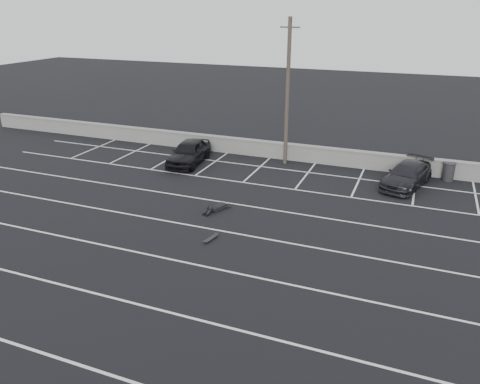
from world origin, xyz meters
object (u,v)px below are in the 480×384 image
at_px(car_right, 407,175).
at_px(skateboard, 211,238).
at_px(person, 220,205).
at_px(trash_bin, 449,171).
at_px(car_left, 189,152).
at_px(utility_pole, 287,93).

xyz_separation_m(car_right, skateboard, (-7.26, -9.74, -0.56)).
relative_size(person, skateboard, 2.83).
bearing_deg(trash_bin, car_left, -169.96).
distance_m(car_right, skateboard, 12.16).
relative_size(utility_pole, skateboard, 10.81).
bearing_deg(person, skateboard, -54.65).
height_order(car_right, utility_pole, utility_pole).
xyz_separation_m(trash_bin, person, (-10.37, -8.41, -0.32)).
bearing_deg(car_left, person, -56.60).
xyz_separation_m(trash_bin, skateboard, (-9.40, -11.54, -0.46)).
height_order(car_right, skateboard, car_right).
bearing_deg(utility_pole, person, -96.52).
height_order(trash_bin, person, trash_bin).
xyz_separation_m(utility_pole, person, (-0.92, -8.01, -4.17)).
height_order(car_right, trash_bin, car_right).
distance_m(utility_pole, trash_bin, 10.21).
bearing_deg(car_right, trash_bin, 56.15).
distance_m(car_right, trash_bin, 2.80).
distance_m(car_left, trash_bin, 15.25).
bearing_deg(car_left, car_right, -1.73).
relative_size(car_left, person, 1.91).
bearing_deg(skateboard, trash_bin, 61.63).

